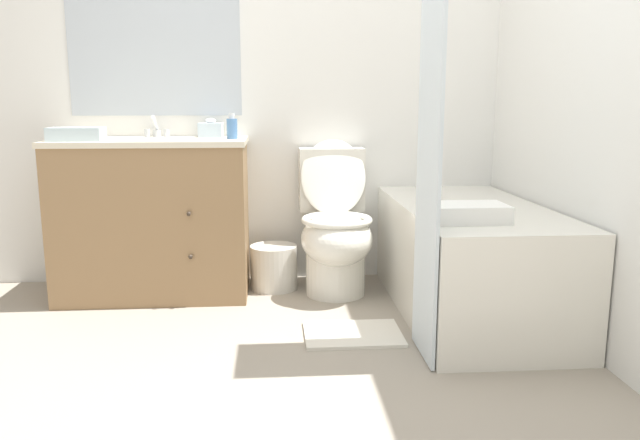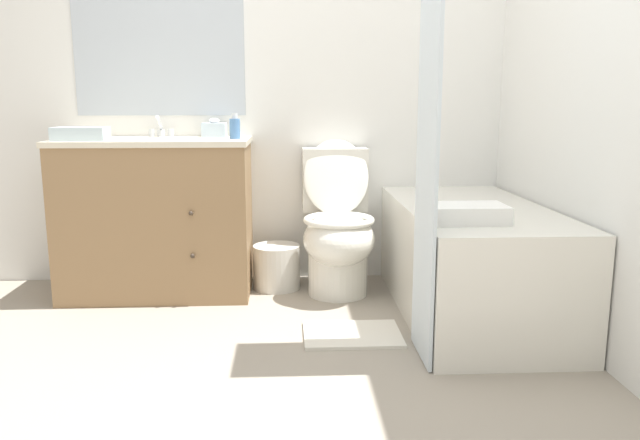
# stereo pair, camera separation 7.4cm
# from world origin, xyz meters

# --- Properties ---
(ground_plane) EXTENTS (14.00, 14.00, 0.00)m
(ground_plane) POSITION_xyz_m (0.00, 0.00, 0.00)
(ground_plane) COLOR gray
(wall_back) EXTENTS (8.00, 0.06, 2.50)m
(wall_back) POSITION_xyz_m (-0.01, 1.61, 1.25)
(wall_back) COLOR silver
(wall_back) RESTS_ON ground_plane
(wall_right) EXTENTS (0.05, 2.58, 2.50)m
(wall_right) POSITION_xyz_m (1.30, 0.79, 1.25)
(wall_right) COLOR silver
(wall_right) RESTS_ON ground_plane
(vanity_cabinet) EXTENTS (1.05, 0.58, 0.87)m
(vanity_cabinet) POSITION_xyz_m (-0.75, 1.31, 0.45)
(vanity_cabinet) COLOR olive
(vanity_cabinet) RESTS_ON ground_plane
(sink_faucet) EXTENTS (0.14, 0.12, 0.12)m
(sink_faucet) POSITION_xyz_m (-0.75, 1.51, 0.91)
(sink_faucet) COLOR silver
(sink_faucet) RESTS_ON vanity_cabinet
(toilet) EXTENTS (0.39, 0.64, 0.86)m
(toilet) POSITION_xyz_m (0.26, 1.25, 0.36)
(toilet) COLOR silver
(toilet) RESTS_ON ground_plane
(bathtub) EXTENTS (0.70, 1.46, 0.56)m
(bathtub) POSITION_xyz_m (0.91, 0.86, 0.28)
(bathtub) COLOR silver
(bathtub) RESTS_ON ground_plane
(shower_curtain) EXTENTS (0.01, 0.35, 2.04)m
(shower_curtain) POSITION_xyz_m (0.55, 0.32, 1.02)
(shower_curtain) COLOR silver
(shower_curtain) RESTS_ON ground_plane
(wastebasket) EXTENTS (0.27, 0.27, 0.25)m
(wastebasket) POSITION_xyz_m (-0.08, 1.35, 0.13)
(wastebasket) COLOR silver
(wastebasket) RESTS_ON ground_plane
(tissue_box) EXTENTS (0.13, 0.14, 0.11)m
(tissue_box) POSITION_xyz_m (-0.44, 1.48, 0.92)
(tissue_box) COLOR silver
(tissue_box) RESTS_ON vanity_cabinet
(soap_dispenser) EXTENTS (0.06, 0.06, 0.14)m
(soap_dispenser) POSITION_xyz_m (-0.30, 1.28, 0.93)
(soap_dispenser) COLOR #4C7AB2
(soap_dispenser) RESTS_ON vanity_cabinet
(hand_towel_folded) EXTENTS (0.27, 0.15, 0.07)m
(hand_towel_folded) POSITION_xyz_m (-1.10, 1.16, 0.91)
(hand_towel_folded) COLOR silver
(hand_towel_folded) RESTS_ON vanity_cabinet
(bath_towel_folded) EXTENTS (0.32, 0.22, 0.08)m
(bath_towel_folded) POSITION_xyz_m (0.76, 0.44, 0.60)
(bath_towel_folded) COLOR white
(bath_towel_folded) RESTS_ON bathtub
(bath_mat) EXTENTS (0.45, 0.34, 0.02)m
(bath_mat) POSITION_xyz_m (0.28, 0.57, 0.01)
(bath_mat) COLOR silver
(bath_mat) RESTS_ON ground_plane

